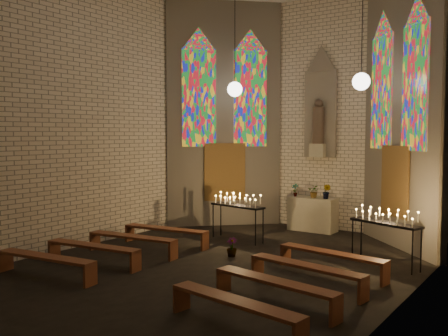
{
  "coord_description": "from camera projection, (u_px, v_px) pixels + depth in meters",
  "views": [
    {
      "loc": [
        6.32,
        -8.13,
        2.91
      ],
      "look_at": [
        -0.05,
        0.92,
        2.14
      ],
      "focal_mm": 40.0,
      "sensor_mm": 36.0,
      "label": 1
    }
  ],
  "objects": [
    {
      "name": "floor",
      "position": [
        201.0,
        272.0,
        10.46
      ],
      "size": [
        12.0,
        12.0,
        0.0
      ],
      "primitive_type": "plane",
      "color": "black",
      "rests_on": "ground"
    },
    {
      "name": "room",
      "position": [
        280.0,
        102.0,
        12.96
      ],
      "size": [
        8.22,
        12.43,
        7.0
      ],
      "color": "beige",
      "rests_on": "ground"
    },
    {
      "name": "altar",
      "position": [
        313.0,
        214.0,
        14.88
      ],
      "size": [
        1.4,
        0.6,
        1.0
      ],
      "primitive_type": "cube",
      "color": "#B6AF95",
      "rests_on": "ground"
    },
    {
      "name": "flower_vase_left",
      "position": [
        295.0,
        190.0,
        15.08
      ],
      "size": [
        0.21,
        0.14,
        0.39
      ],
      "primitive_type": "imported",
      "rotation": [
        0.0,
        0.0,
        0.01
      ],
      "color": "#4C723F",
      "rests_on": "altar"
    },
    {
      "name": "flower_vase_center",
      "position": [
        314.0,
        191.0,
        14.79
      ],
      "size": [
        0.37,
        0.33,
        0.38
      ],
      "primitive_type": "imported",
      "rotation": [
        0.0,
        0.0,
        0.09
      ],
      "color": "#4C723F",
      "rests_on": "altar"
    },
    {
      "name": "flower_vase_right",
      "position": [
        327.0,
        192.0,
        14.49
      ],
      "size": [
        0.26,
        0.22,
        0.44
      ],
      "primitive_type": "imported",
      "rotation": [
        0.0,
        0.0,
        -0.11
      ],
      "color": "#4C723F",
      "rests_on": "altar"
    },
    {
      "name": "aisle_flower_pot",
      "position": [
        232.0,
        247.0,
        11.79
      ],
      "size": [
        0.29,
        0.29,
        0.44
      ],
      "primitive_type": "imported",
      "rotation": [
        0.0,
        0.0,
        0.21
      ],
      "color": "#4C723F",
      "rests_on": "ground"
    },
    {
      "name": "votive_stand_left",
      "position": [
        237.0,
        202.0,
        13.52
      ],
      "size": [
        1.69,
        0.62,
        1.21
      ],
      "rotation": [
        0.0,
        0.0,
        -0.14
      ],
      "color": "black",
      "rests_on": "ground"
    },
    {
      "name": "votive_stand_right",
      "position": [
        386.0,
        219.0,
        10.9
      ],
      "size": [
        1.69,
        0.9,
        1.21
      ],
      "rotation": [
        0.0,
        0.0,
        -0.33
      ],
      "color": "black",
      "rests_on": "ground"
    },
    {
      "name": "pew_left_0",
      "position": [
        166.0,
        231.0,
        12.95
      ],
      "size": [
        2.42,
        0.66,
        0.46
      ],
      "rotation": [
        0.0,
        0.0,
        0.14
      ],
      "color": "brown",
      "rests_on": "ground"
    },
    {
      "name": "pew_right_0",
      "position": [
        332.0,
        256.0,
        10.32
      ],
      "size": [
        2.42,
        0.66,
        0.46
      ],
      "rotation": [
        0.0,
        0.0,
        -0.14
      ],
      "color": "brown",
      "rests_on": "ground"
    },
    {
      "name": "pew_left_1",
      "position": [
        132.0,
        239.0,
        11.98
      ],
      "size": [
        2.42,
        0.66,
        0.46
      ],
      "rotation": [
        0.0,
        0.0,
        0.14
      ],
      "color": "brown",
      "rests_on": "ground"
    },
    {
      "name": "pew_right_1",
      "position": [
        306.0,
        269.0,
        9.34
      ],
      "size": [
        2.42,
        0.66,
        0.46
      ],
      "rotation": [
        0.0,
        0.0,
        -0.14
      ],
      "color": "brown",
      "rests_on": "ground"
    },
    {
      "name": "pew_left_2",
      "position": [
        93.0,
        248.0,
        11.0
      ],
      "size": [
        2.42,
        0.66,
        0.46
      ],
      "rotation": [
        0.0,
        0.0,
        0.14
      ],
      "color": "brown",
      "rests_on": "ground"
    },
    {
      "name": "pew_right_2",
      "position": [
        275.0,
        285.0,
        8.36
      ],
      "size": [
        2.42,
        0.66,
        0.46
      ],
      "rotation": [
        0.0,
        0.0,
        -0.14
      ],
      "color": "brown",
      "rests_on": "ground"
    },
    {
      "name": "pew_left_3",
      "position": [
        46.0,
        260.0,
        10.02
      ],
      "size": [
        2.42,
        0.66,
        0.46
      ],
      "rotation": [
        0.0,
        0.0,
        0.14
      ],
      "color": "brown",
      "rests_on": "ground"
    },
    {
      "name": "pew_right_3",
      "position": [
        235.0,
        305.0,
        7.39
      ],
      "size": [
        2.42,
        0.66,
        0.46
      ],
      "rotation": [
        0.0,
        0.0,
        -0.14
      ],
      "color": "brown",
      "rests_on": "ground"
    }
  ]
}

